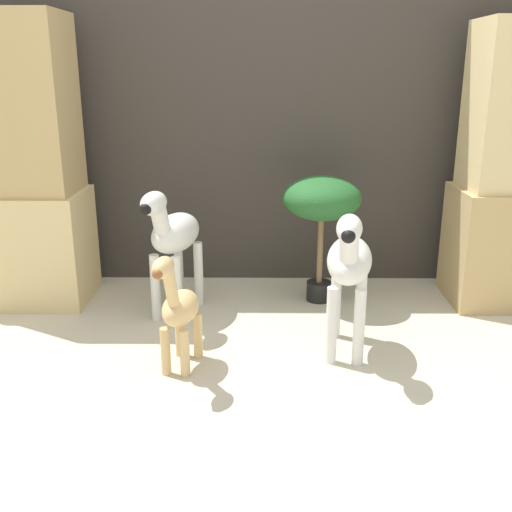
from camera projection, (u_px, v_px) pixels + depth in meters
ground_plane at (272, 412)px, 2.19m from camera, size 14.00×14.00×0.00m
wall_back at (269, 88)px, 3.30m from camera, size 6.40×0.08×2.20m
rock_pillar_left at (23, 171)px, 3.06m from camera, size 0.59×0.44×1.47m
zebra_right at (349, 265)px, 2.53m from camera, size 0.26×0.52×0.67m
zebra_left at (173, 237)px, 2.95m from camera, size 0.30×0.52×0.67m
giraffe_figurine at (178, 308)px, 2.43m from camera, size 0.19×0.38×0.53m
potted_palm_front at (322, 203)px, 3.09m from camera, size 0.41×0.41×0.68m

